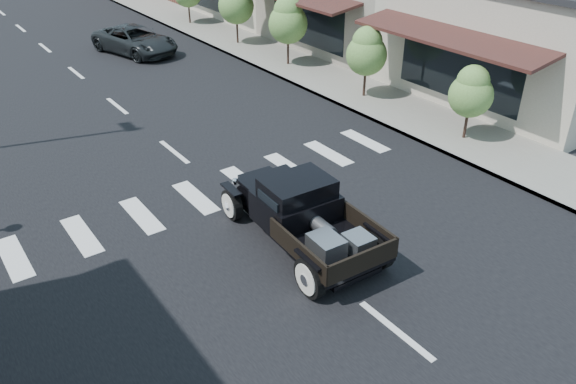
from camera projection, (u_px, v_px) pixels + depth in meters
ground at (305, 258)px, 13.30m from camera, size 120.00×120.00×0.00m
road at (91, 85)px, 23.83m from camera, size 14.00×80.00×0.02m
road_markings at (138, 123)px, 20.32m from camera, size 12.00×60.00×0.06m
sidewalk_right at (258, 51)px, 28.10m from camera, size 3.00×80.00×0.15m
storefront_near at (542, 33)px, 22.57m from camera, size 10.00×9.00×4.50m
small_tree_a at (469, 104)px, 18.28m from camera, size 1.43×1.43×2.39m
small_tree_b at (366, 63)px, 21.70m from camera, size 1.58×1.58×2.63m
small_tree_c at (288, 32)px, 25.25m from camera, size 1.76×1.76×2.93m
small_tree_d at (236, 13)px, 28.37m from camera, size 1.79×1.79×2.98m
hotrod_pickup at (302, 213)px, 13.40m from camera, size 2.56×5.05×1.71m
second_car at (135, 40)px, 27.58m from camera, size 3.36×5.13×1.31m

